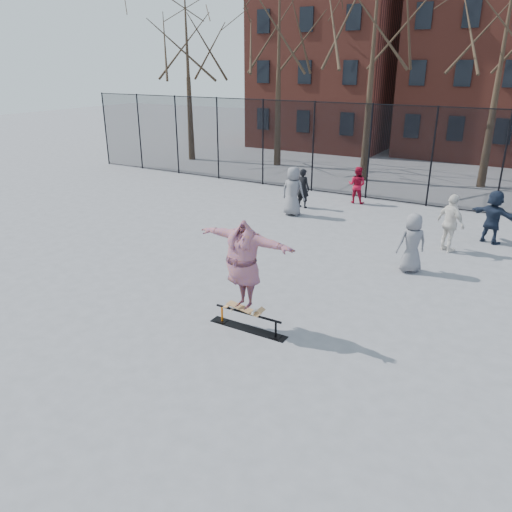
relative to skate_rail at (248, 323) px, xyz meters
The scene contains 13 objects.
ground 0.56m from the skate_rail, 111.16° to the right, with size 100.00×100.00×0.00m, color slate.
skate_rail is the anchor object (origin of this frame).
skateboard 0.32m from the skate_rail, behind, with size 0.87×0.21×0.10m, color #A36E41, non-canonical shape.
skater 1.34m from the skate_rail, behind, with size 2.41×0.66×1.96m, color #643D99.
bystander_grey 9.13m from the skate_rail, 110.43° to the left, with size 0.92×0.60×1.88m, color slate.
bystander_black 10.28m from the skate_rail, 108.89° to the left, with size 0.58×0.38×1.59m, color black.
bystander_red 11.64m from the skate_rail, 98.29° to the left, with size 0.75×0.58×1.54m, color #A50E28.
bystander_white 7.95m from the skate_rail, 69.15° to the left, with size 1.07×0.45×1.82m, color silver.
bystander_navy 9.78m from the skate_rail, 66.74° to the left, with size 1.63×0.52×1.75m, color #1B2436.
bystander_extra 5.65m from the skate_rail, 66.82° to the left, with size 0.83×0.54×1.69m, color slate.
fence 12.64m from the skate_rail, 90.95° to the left, with size 34.03×0.07×4.00m.
tree_row 18.14m from the skate_rail, 91.53° to the left, with size 33.66×7.46×10.67m.
rowhouses 26.18m from the skate_rail, 88.82° to the left, with size 29.00×7.00×13.00m.
Camera 1 is at (5.30, -7.81, 5.52)m, focal length 35.00 mm.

